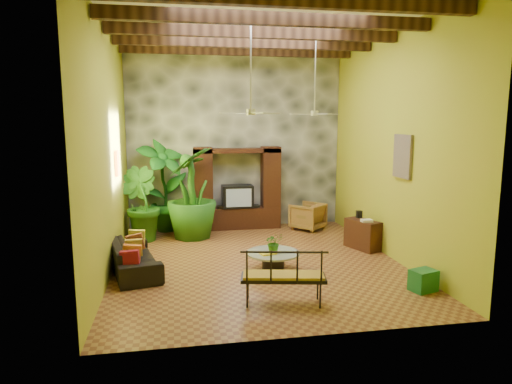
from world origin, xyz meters
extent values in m
plane|color=brown|center=(0.00, 0.00, 0.00)|extent=(7.00, 7.00, 0.00)
cube|color=silver|center=(0.00, 0.00, 5.00)|extent=(6.00, 7.00, 0.02)
cube|color=#A8B328|center=(0.00, 3.50, 2.50)|extent=(6.00, 0.02, 5.00)
cube|color=#A8B328|center=(-3.00, 0.00, 2.50)|extent=(0.02, 7.00, 5.00)
cube|color=#A8B328|center=(3.00, 0.00, 2.50)|extent=(0.02, 7.00, 5.00)
cube|color=#3D4045|center=(0.00, 3.44, 2.50)|extent=(5.98, 0.10, 4.98)
cube|color=#3D2413|center=(0.00, -2.60, 4.78)|extent=(5.95, 0.16, 0.22)
cube|color=#3D2413|center=(0.00, -1.30, 4.78)|extent=(5.95, 0.16, 0.22)
cube|color=#3D2413|center=(0.00, 0.00, 4.78)|extent=(5.95, 0.16, 0.22)
cube|color=#3D2413|center=(0.00, 1.30, 4.78)|extent=(5.95, 0.16, 0.22)
cube|color=#3D2413|center=(0.00, 2.60, 4.78)|extent=(5.95, 0.16, 0.22)
cube|color=black|center=(0.00, 3.14, 0.30)|extent=(2.40, 0.50, 0.60)
cube|color=black|center=(-0.95, 3.14, 1.30)|extent=(0.50, 0.48, 2.00)
cube|color=black|center=(0.95, 3.14, 1.30)|extent=(0.50, 0.48, 2.00)
cube|color=black|center=(0.00, 3.14, 2.20)|extent=(2.40, 0.48, 0.12)
cube|color=black|center=(0.00, 3.12, 0.92)|extent=(0.85, 0.52, 0.62)
cube|color=#8C99A8|center=(0.00, 2.85, 0.92)|extent=(0.70, 0.02, 0.50)
cylinder|color=silver|center=(-0.20, -0.40, 4.10)|extent=(0.04, 0.04, 1.80)
cylinder|color=silver|center=(-0.20, -0.40, 3.20)|extent=(0.18, 0.18, 0.12)
cube|color=silver|center=(0.15, -0.31, 3.18)|extent=(0.58, 0.26, 0.01)
cube|color=silver|center=(-0.29, -0.05, 3.18)|extent=(0.26, 0.58, 0.01)
cube|color=silver|center=(-0.55, -0.49, 3.18)|extent=(0.58, 0.26, 0.01)
cube|color=silver|center=(-0.11, -0.75, 3.18)|extent=(0.26, 0.58, 0.01)
cylinder|color=silver|center=(1.60, 1.20, 4.10)|extent=(0.04, 0.04, 1.80)
cylinder|color=silver|center=(1.60, 1.20, 3.20)|extent=(0.18, 0.18, 0.12)
cube|color=silver|center=(1.95, 1.29, 3.18)|extent=(0.58, 0.26, 0.01)
cube|color=silver|center=(1.51, 1.55, 3.18)|extent=(0.26, 0.58, 0.01)
cube|color=silver|center=(1.25, 1.11, 3.18)|extent=(0.58, 0.26, 0.01)
cube|color=silver|center=(1.69, 0.85, 3.18)|extent=(0.26, 0.58, 0.01)
cube|color=#BB8116|center=(-2.96, 1.00, 2.10)|extent=(0.06, 0.32, 0.55)
cube|color=navy|center=(2.96, -0.60, 2.30)|extent=(0.06, 0.70, 0.90)
imported|color=black|center=(-2.57, -0.19, 0.30)|extent=(1.25, 2.22, 0.61)
imported|color=olive|center=(1.91, 2.66, 0.37)|extent=(1.14, 1.14, 0.75)
imported|color=#1B6A1E|center=(-2.02, 3.15, 1.32)|extent=(1.66, 1.45, 2.64)
imported|color=#225C18|center=(-2.60, 2.27, 0.94)|extent=(1.33, 1.30, 1.88)
imported|color=#235E18|center=(-1.30, 2.32, 1.18)|extent=(1.67, 1.67, 2.36)
cylinder|color=black|center=(0.21, -0.65, 0.18)|extent=(0.46, 0.46, 0.36)
cylinder|color=silver|center=(0.21, -0.65, 0.38)|extent=(1.08, 1.08, 0.04)
imported|color=#2C671B|center=(0.22, -0.65, 0.60)|extent=(0.39, 0.35, 0.40)
cube|color=yellow|center=(0.08, -0.77, 0.42)|extent=(0.35, 0.29, 0.03)
cube|color=black|center=(0.03, -2.29, 0.45)|extent=(1.47, 0.73, 0.06)
cube|color=#AB8328|center=(0.03, -2.29, 0.49)|extent=(1.39, 0.67, 0.06)
cube|color=black|center=(0.03, -2.55, 0.72)|extent=(1.39, 0.31, 0.54)
cube|color=#3A1E12|center=(2.65, 0.56, 0.35)|extent=(0.69, 0.96, 0.70)
cube|color=#207925|center=(2.65, -2.18, 0.19)|extent=(0.52, 0.45, 0.39)
camera|label=1|loc=(-1.69, -9.38, 3.08)|focal=32.00mm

